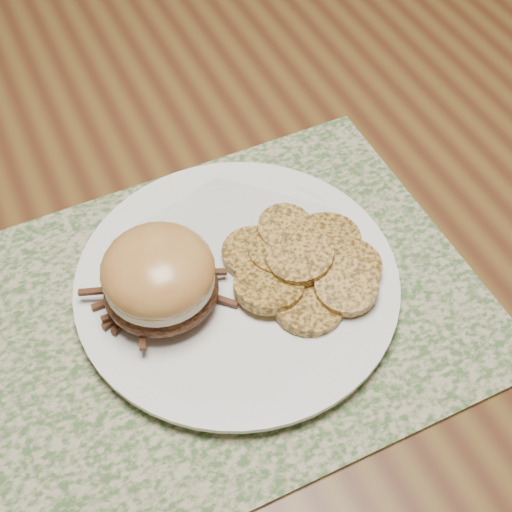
{
  "coord_description": "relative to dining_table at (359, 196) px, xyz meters",
  "views": [
    {
      "loc": [
        -0.33,
        -0.44,
        1.26
      ],
      "look_at": [
        -0.18,
        -0.11,
        0.79
      ],
      "focal_mm": 50.0,
      "sensor_mm": 36.0,
      "label": 1
    }
  ],
  "objects": [
    {
      "name": "ground",
      "position": [
        0.0,
        0.0,
        -0.67
      ],
      "size": [
        3.5,
        3.5,
        0.0
      ],
      "primitive_type": "plane",
      "color": "brown",
      "rests_on": "ground"
    },
    {
      "name": "dining_table",
      "position": [
        0.0,
        0.0,
        0.0
      ],
      "size": [
        1.5,
        0.9,
        0.75
      ],
      "color": "brown",
      "rests_on": "ground"
    },
    {
      "name": "placemat",
      "position": [
        -0.23,
        -0.12,
        0.08
      ],
      "size": [
        0.45,
        0.33,
        0.0
      ],
      "primitive_type": "cube",
      "color": "#3C592D",
      "rests_on": "dining_table"
    },
    {
      "name": "dinner_plate",
      "position": [
        -0.2,
        -0.11,
        0.09
      ],
      "size": [
        0.26,
        0.26,
        0.02
      ],
      "primitive_type": "cylinder",
      "color": "white",
      "rests_on": "placemat"
    },
    {
      "name": "pork_sandwich",
      "position": [
        -0.26,
        -0.11,
        0.13
      ],
      "size": [
        0.11,
        0.11,
        0.07
      ],
      "rotation": [
        0.0,
        0.0,
        -0.21
      ],
      "color": "black",
      "rests_on": "dinner_plate"
    },
    {
      "name": "roasted_potatoes",
      "position": [
        -0.14,
        -0.13,
        0.11
      ],
      "size": [
        0.15,
        0.15,
        0.03
      ],
      "color": "#AC7D32",
      "rests_on": "dinner_plate"
    }
  ]
}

